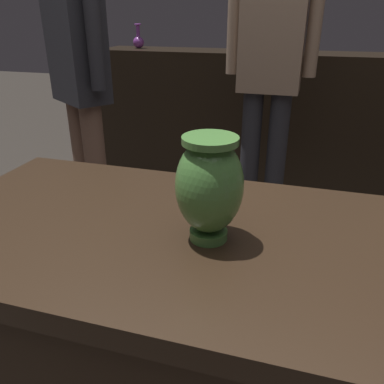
{
  "coord_description": "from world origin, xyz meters",
  "views": [
    {
      "loc": [
        0.25,
        -0.73,
        1.25
      ],
      "look_at": [
        0.04,
        -0.01,
        0.9
      ],
      "focal_mm": 36.76,
      "sensor_mm": 36.0,
      "label": 1
    }
  ],
  "objects_px": {
    "shelf_vase_center": "(277,39)",
    "visitor_center_back": "(271,58)",
    "shelf_vase_far_left": "(138,41)",
    "visitor_near_left": "(79,67)",
    "vase_centerpiece": "(209,186)"
  },
  "relations": [
    {
      "from": "shelf_vase_center",
      "to": "visitor_center_back",
      "type": "bearing_deg",
      "value": -86.79
    },
    {
      "from": "shelf_vase_far_left",
      "to": "visitor_near_left",
      "type": "height_order",
      "value": "visitor_near_left"
    },
    {
      "from": "shelf_vase_far_left",
      "to": "shelf_vase_center",
      "type": "xyz_separation_m",
      "value": [
        1.04,
        -0.09,
        0.03
      ]
    },
    {
      "from": "shelf_vase_center",
      "to": "visitor_near_left",
      "type": "distance_m",
      "value": 1.39
    },
    {
      "from": "vase_centerpiece",
      "to": "visitor_near_left",
      "type": "xyz_separation_m",
      "value": [
        -0.92,
        1.04,
        0.08
      ]
    },
    {
      "from": "shelf_vase_center",
      "to": "visitor_center_back",
      "type": "relative_size",
      "value": 0.1
    },
    {
      "from": "vase_centerpiece",
      "to": "visitor_center_back",
      "type": "bearing_deg",
      "value": 91.6
    },
    {
      "from": "shelf_vase_far_left",
      "to": "visitor_near_left",
      "type": "distance_m",
      "value": 1.21
    },
    {
      "from": "visitor_near_left",
      "to": "visitor_center_back",
      "type": "relative_size",
      "value": 0.98
    },
    {
      "from": "vase_centerpiece",
      "to": "visitor_near_left",
      "type": "height_order",
      "value": "visitor_near_left"
    },
    {
      "from": "vase_centerpiece",
      "to": "visitor_center_back",
      "type": "distance_m",
      "value": 1.46
    },
    {
      "from": "shelf_vase_far_left",
      "to": "vase_centerpiece",
      "type": "bearing_deg",
      "value": -63.39
    },
    {
      "from": "vase_centerpiece",
      "to": "shelf_vase_far_left",
      "type": "height_order",
      "value": "shelf_vase_far_left"
    },
    {
      "from": "visitor_near_left",
      "to": "visitor_center_back",
      "type": "bearing_deg",
      "value": -120.25
    },
    {
      "from": "shelf_vase_center",
      "to": "visitor_near_left",
      "type": "relative_size",
      "value": 0.11
    }
  ]
}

